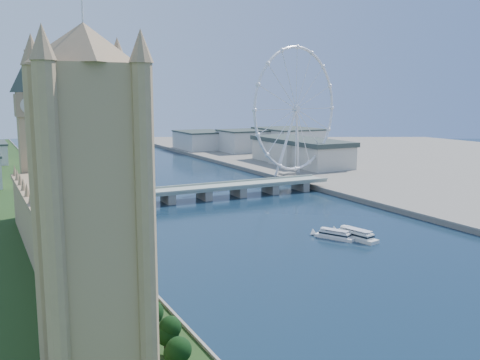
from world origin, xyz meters
TOP-DOWN VIEW (x-y plane):
  - tree_row at (-113.00, 50.00)m, footprint 7.53×167.53m
  - victoria_tower at (-135.00, 55.00)m, footprint 28.16×28.16m
  - parliament_range at (-128.00, 170.00)m, footprint 24.00×200.00m
  - big_ben at (-128.00, 278.00)m, footprint 20.02×20.02m
  - westminster_bridge at (0.00, 300.00)m, footprint 220.00×22.00m
  - london_eye at (119.98, 355.08)m, footprint 113.60×39.12m
  - county_hall at (175.00, 430.00)m, footprint 54.00×144.00m
  - city_skyline at (39.22, 560.08)m, footprint 505.00×280.00m
  - tour_boat_near at (20.96, 158.41)m, footprint 17.80×26.30m
  - tour_boat_far at (30.57, 151.50)m, footprint 13.62×31.09m

SIDE VIEW (x-z plane):
  - county_hall at x=175.00m, z-range -17.50..17.50m
  - tour_boat_near at x=20.96m, z-range -2.87..2.87m
  - tour_boat_far at x=30.57m, z-range -3.33..3.33m
  - westminster_bridge at x=0.00m, z-range 1.88..11.38m
  - tree_row at x=-113.00m, z-range -0.77..19.01m
  - city_skyline at x=39.22m, z-range 0.96..32.96m
  - parliament_range at x=-128.00m, z-range -16.52..53.48m
  - victoria_tower at x=-135.00m, z-range -1.51..110.49m
  - big_ben at x=-128.00m, z-range 11.57..121.57m
  - london_eye at x=119.98m, z-range 5.37..129.67m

